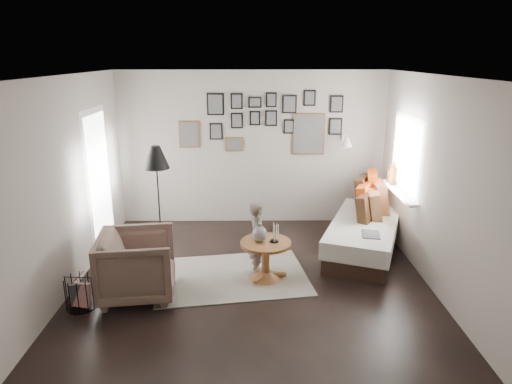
{
  "coord_description": "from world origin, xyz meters",
  "views": [
    {
      "loc": [
        -0.01,
        -5.23,
        2.82
      ],
      "look_at": [
        0.05,
        0.5,
        1.1
      ],
      "focal_mm": 32.0,
      "sensor_mm": 36.0,
      "label": 1
    }
  ],
  "objects_px": {
    "vase": "(260,231)",
    "daybed": "(363,227)",
    "floor_lamp": "(156,161)",
    "demijohn_large": "(342,259)",
    "armchair": "(137,265)",
    "child": "(257,238)",
    "magazine_basket": "(80,293)",
    "pedestal_table": "(266,262)",
    "demijohn_small": "(370,264)"
  },
  "relations": [
    {
      "from": "vase",
      "to": "daybed",
      "type": "bearing_deg",
      "value": 31.3
    },
    {
      "from": "floor_lamp",
      "to": "demijohn_large",
      "type": "xyz_separation_m",
      "value": [
        2.57,
        -0.64,
        -1.21
      ]
    },
    {
      "from": "daybed",
      "to": "armchair",
      "type": "xyz_separation_m",
      "value": [
        -3.05,
        -1.41,
        0.07
      ]
    },
    {
      "from": "child",
      "to": "magazine_basket",
      "type": "bearing_deg",
      "value": 99.99
    },
    {
      "from": "daybed",
      "to": "pedestal_table",
      "type": "bearing_deg",
      "value": -125.75
    },
    {
      "from": "vase",
      "to": "armchair",
      "type": "relative_size",
      "value": 0.53
    },
    {
      "from": "vase",
      "to": "magazine_basket",
      "type": "relative_size",
      "value": 1.21
    },
    {
      "from": "pedestal_table",
      "to": "magazine_basket",
      "type": "height_order",
      "value": "pedestal_table"
    },
    {
      "from": "vase",
      "to": "demijohn_large",
      "type": "distance_m",
      "value": 1.24
    },
    {
      "from": "daybed",
      "to": "demijohn_small",
      "type": "bearing_deg",
      "value": -75.26
    },
    {
      "from": "floor_lamp",
      "to": "demijohn_large",
      "type": "bearing_deg",
      "value": -14.0
    },
    {
      "from": "demijohn_large",
      "to": "armchair",
      "type": "bearing_deg",
      "value": -166.14
    },
    {
      "from": "daybed",
      "to": "child",
      "type": "relative_size",
      "value": 2.23
    },
    {
      "from": "vase",
      "to": "demijohn_large",
      "type": "bearing_deg",
      "value": 9.7
    },
    {
      "from": "daybed",
      "to": "floor_lamp",
      "type": "xyz_separation_m",
      "value": [
        -3.02,
        -0.12,
        1.05
      ]
    },
    {
      "from": "pedestal_table",
      "to": "demijohn_small",
      "type": "height_order",
      "value": "pedestal_table"
    },
    {
      "from": "armchair",
      "to": "demijohn_small",
      "type": "height_order",
      "value": "armchair"
    },
    {
      "from": "magazine_basket",
      "to": "child",
      "type": "relative_size",
      "value": 0.38
    },
    {
      "from": "vase",
      "to": "demijohn_small",
      "type": "height_order",
      "value": "vase"
    },
    {
      "from": "pedestal_table",
      "to": "vase",
      "type": "xyz_separation_m",
      "value": [
        -0.08,
        0.02,
        0.42
      ]
    },
    {
      "from": "pedestal_table",
      "to": "armchair",
      "type": "relative_size",
      "value": 0.74
    },
    {
      "from": "floor_lamp",
      "to": "magazine_basket",
      "type": "xyz_separation_m",
      "value": [
        -0.65,
        -1.57,
        -1.19
      ]
    },
    {
      "from": "pedestal_table",
      "to": "magazine_basket",
      "type": "relative_size",
      "value": 1.7
    },
    {
      "from": "vase",
      "to": "armchair",
      "type": "height_order",
      "value": "vase"
    },
    {
      "from": "demijohn_large",
      "to": "demijohn_small",
      "type": "relative_size",
      "value": 1.1
    },
    {
      "from": "armchair",
      "to": "child",
      "type": "height_order",
      "value": "child"
    },
    {
      "from": "pedestal_table",
      "to": "demijohn_large",
      "type": "relative_size",
      "value": 1.45
    },
    {
      "from": "pedestal_table",
      "to": "demijohn_small",
      "type": "distance_m",
      "value": 1.4
    },
    {
      "from": "daybed",
      "to": "child",
      "type": "distance_m",
      "value": 1.81
    },
    {
      "from": "daybed",
      "to": "floor_lamp",
      "type": "height_order",
      "value": "floor_lamp"
    },
    {
      "from": "pedestal_table",
      "to": "armchair",
      "type": "height_order",
      "value": "armchair"
    },
    {
      "from": "child",
      "to": "vase",
      "type": "bearing_deg",
      "value": 179.17
    },
    {
      "from": "floor_lamp",
      "to": "demijohn_large",
      "type": "relative_size",
      "value": 3.55
    },
    {
      "from": "demijohn_large",
      "to": "demijohn_small",
      "type": "xyz_separation_m",
      "value": [
        0.35,
        -0.12,
        -0.02
      ]
    },
    {
      "from": "daybed",
      "to": "floor_lamp",
      "type": "distance_m",
      "value": 3.2
    },
    {
      "from": "daybed",
      "to": "magazine_basket",
      "type": "height_order",
      "value": "daybed"
    },
    {
      "from": "pedestal_table",
      "to": "floor_lamp",
      "type": "xyz_separation_m",
      "value": [
        -1.53,
        0.85,
        1.15
      ]
    },
    {
      "from": "pedestal_table",
      "to": "demijohn_large",
      "type": "distance_m",
      "value": 1.07
    },
    {
      "from": "daybed",
      "to": "demijohn_large",
      "type": "relative_size",
      "value": 5.0
    },
    {
      "from": "armchair",
      "to": "magazine_basket",
      "type": "height_order",
      "value": "armchair"
    },
    {
      "from": "pedestal_table",
      "to": "magazine_basket",
      "type": "xyz_separation_m",
      "value": [
        -2.17,
        -0.71,
        -0.05
      ]
    },
    {
      "from": "floor_lamp",
      "to": "demijohn_small",
      "type": "bearing_deg",
      "value": -14.6
    },
    {
      "from": "pedestal_table",
      "to": "daybed",
      "type": "xyz_separation_m",
      "value": [
        1.5,
        0.98,
        0.09
      ]
    },
    {
      "from": "demijohn_large",
      "to": "floor_lamp",
      "type": "bearing_deg",
      "value": 166.0
    },
    {
      "from": "pedestal_table",
      "to": "vase",
      "type": "distance_m",
      "value": 0.43
    },
    {
      "from": "demijohn_small",
      "to": "child",
      "type": "xyz_separation_m",
      "value": [
        -1.5,
        0.06,
        0.35
      ]
    },
    {
      "from": "vase",
      "to": "demijohn_large",
      "type": "xyz_separation_m",
      "value": [
        1.13,
        0.19,
        -0.49
      ]
    },
    {
      "from": "armchair",
      "to": "demijohn_small",
      "type": "bearing_deg",
      "value": -87.37
    },
    {
      "from": "magazine_basket",
      "to": "floor_lamp",
      "type": "bearing_deg",
      "value": 67.62
    },
    {
      "from": "daybed",
      "to": "magazine_basket",
      "type": "bearing_deg",
      "value": -134.18
    }
  ]
}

